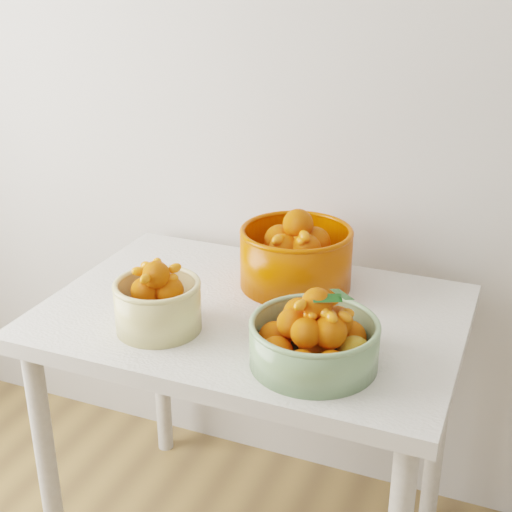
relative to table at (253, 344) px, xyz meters
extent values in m
cube|color=beige|center=(0.43, 0.40, 0.70)|extent=(4.00, 0.04, 2.70)
cube|color=silver|center=(0.00, 0.00, 0.08)|extent=(1.00, 0.70, 0.04)
cylinder|color=silver|center=(-0.44, -0.29, -0.30)|extent=(0.05, 0.05, 0.71)
cylinder|color=silver|center=(-0.44, 0.29, -0.30)|extent=(0.05, 0.05, 0.71)
cylinder|color=silver|center=(0.44, 0.29, -0.30)|extent=(0.05, 0.05, 0.71)
cylinder|color=#D4C17E|center=(-0.16, -0.17, 0.15)|extent=(0.20, 0.20, 0.11)
torus|color=#D4C17E|center=(-0.16, -0.17, 0.21)|extent=(0.20, 0.20, 0.01)
sphere|color=#D1660C|center=(-0.11, -0.17, 0.14)|extent=(0.07, 0.07, 0.07)
sphere|color=#FC5404|center=(-0.17, -0.12, 0.14)|extent=(0.06, 0.06, 0.06)
sphere|color=#FC5404|center=(-0.21, -0.17, 0.14)|extent=(0.07, 0.07, 0.07)
sphere|color=#FC5404|center=(-0.16, -0.22, 0.14)|extent=(0.06, 0.06, 0.06)
sphere|color=#FC5404|center=(-0.16, -0.17, 0.14)|extent=(0.06, 0.06, 0.06)
sphere|color=#FC5404|center=(-0.14, -0.16, 0.19)|extent=(0.07, 0.07, 0.07)
sphere|color=#FC5404|center=(-0.19, -0.18, 0.19)|extent=(0.06, 0.06, 0.06)
sphere|color=#FC5404|center=(-0.16, -0.17, 0.23)|extent=(0.06, 0.06, 0.06)
ellipsoid|color=orange|center=(-0.13, -0.14, 0.24)|extent=(0.04, 0.04, 0.03)
ellipsoid|color=orange|center=(-0.20, -0.19, 0.24)|extent=(0.04, 0.04, 0.03)
ellipsoid|color=orange|center=(-0.20, -0.15, 0.24)|extent=(0.04, 0.04, 0.04)
ellipsoid|color=orange|center=(-0.15, -0.17, 0.24)|extent=(0.04, 0.03, 0.03)
ellipsoid|color=orange|center=(-0.18, -0.13, 0.24)|extent=(0.04, 0.04, 0.03)
ellipsoid|color=orange|center=(-0.16, -0.21, 0.24)|extent=(0.03, 0.03, 0.03)
ellipsoid|color=orange|center=(-0.13, -0.15, 0.22)|extent=(0.04, 0.03, 0.02)
cylinder|color=gray|center=(0.21, -0.18, 0.14)|extent=(0.35, 0.35, 0.09)
torus|color=gray|center=(0.21, -0.18, 0.19)|extent=(0.35, 0.35, 0.01)
sphere|color=#D1660C|center=(0.30, -0.18, 0.14)|extent=(0.07, 0.07, 0.07)
sphere|color=#FC5404|center=(0.27, -0.12, 0.14)|extent=(0.07, 0.07, 0.07)
sphere|color=#FC5404|center=(0.21, -0.09, 0.14)|extent=(0.07, 0.07, 0.07)
sphere|color=#FC5404|center=(0.15, -0.12, 0.14)|extent=(0.07, 0.07, 0.07)
sphere|color=#FC5404|center=(0.13, -0.18, 0.14)|extent=(0.07, 0.07, 0.07)
sphere|color=#FC5404|center=(0.15, -0.24, 0.14)|extent=(0.07, 0.07, 0.07)
sphere|color=#FC5404|center=(0.22, -0.27, 0.14)|extent=(0.06, 0.06, 0.06)
sphere|color=#FC5404|center=(0.27, -0.24, 0.14)|extent=(0.06, 0.06, 0.06)
sphere|color=#FC5404|center=(0.21, -0.18, 0.14)|extent=(0.07, 0.07, 0.07)
sphere|color=#FC5404|center=(0.25, -0.16, 0.19)|extent=(0.07, 0.07, 0.07)
sphere|color=#FC5404|center=(0.21, -0.13, 0.19)|extent=(0.06, 0.06, 0.06)
sphere|color=#FC5404|center=(0.17, -0.16, 0.19)|extent=(0.07, 0.07, 0.07)
sphere|color=#FC5404|center=(0.17, -0.20, 0.19)|extent=(0.06, 0.06, 0.06)
sphere|color=#FC5404|center=(0.21, -0.23, 0.19)|extent=(0.06, 0.06, 0.06)
sphere|color=#FC5404|center=(0.25, -0.20, 0.19)|extent=(0.07, 0.07, 0.07)
sphere|color=#FC5404|center=(0.22, -0.18, 0.24)|extent=(0.07, 0.07, 0.07)
ellipsoid|color=orange|center=(0.28, -0.16, 0.22)|extent=(0.04, 0.03, 0.02)
ellipsoid|color=orange|center=(0.24, -0.20, 0.23)|extent=(0.04, 0.04, 0.03)
ellipsoid|color=orange|center=(0.22, -0.20, 0.22)|extent=(0.03, 0.04, 0.03)
ellipsoid|color=orange|center=(0.21, -0.18, 0.21)|extent=(0.04, 0.03, 0.03)
ellipsoid|color=orange|center=(0.19, -0.20, 0.24)|extent=(0.04, 0.04, 0.03)
ellipsoid|color=orange|center=(0.20, -0.17, 0.21)|extent=(0.04, 0.04, 0.03)
ellipsoid|color=orange|center=(0.23, -0.18, 0.25)|extent=(0.03, 0.03, 0.03)
ellipsoid|color=orange|center=(0.24, -0.17, 0.24)|extent=(0.04, 0.03, 0.03)
ellipsoid|color=orange|center=(0.23, -0.19, 0.21)|extent=(0.04, 0.04, 0.03)
ellipsoid|color=orange|center=(0.21, -0.18, 0.25)|extent=(0.04, 0.04, 0.03)
ellipsoid|color=orange|center=(0.21, -0.19, 0.22)|extent=(0.04, 0.04, 0.02)
ellipsoid|color=orange|center=(0.24, -0.19, 0.22)|extent=(0.04, 0.04, 0.03)
ellipsoid|color=orange|center=(0.24, -0.18, 0.22)|extent=(0.03, 0.03, 0.03)
ellipsoid|color=orange|center=(0.20, -0.12, 0.23)|extent=(0.03, 0.04, 0.03)
ellipsoid|color=orange|center=(0.19, -0.22, 0.25)|extent=(0.04, 0.04, 0.03)
ellipsoid|color=orange|center=(0.28, -0.18, 0.22)|extent=(0.04, 0.03, 0.04)
ellipsoid|color=orange|center=(0.26, -0.21, 0.23)|extent=(0.04, 0.04, 0.03)
cylinder|color=#C13900|center=(0.05, 0.17, 0.17)|extent=(0.34, 0.34, 0.15)
torus|color=#C13900|center=(0.05, 0.17, 0.24)|extent=(0.35, 0.35, 0.01)
sphere|color=#D1660C|center=(0.14, 0.17, 0.15)|extent=(0.08, 0.08, 0.08)
sphere|color=#D1660C|center=(0.10, 0.24, 0.15)|extent=(0.08, 0.08, 0.08)
sphere|color=#FC5404|center=(0.03, 0.26, 0.15)|extent=(0.08, 0.08, 0.08)
sphere|color=#FC5404|center=(-0.03, 0.21, 0.15)|extent=(0.08, 0.08, 0.08)
sphere|color=#FC5404|center=(-0.03, 0.14, 0.15)|extent=(0.09, 0.09, 0.09)
sphere|color=#FC5404|center=(0.03, 0.09, 0.15)|extent=(0.09, 0.09, 0.09)
sphere|color=#FC5404|center=(0.10, 0.10, 0.15)|extent=(0.08, 0.08, 0.08)
sphere|color=#FC5404|center=(0.05, 0.17, 0.15)|extent=(0.08, 0.08, 0.08)
sphere|color=#FC5404|center=(0.09, 0.19, 0.21)|extent=(0.08, 0.08, 0.08)
sphere|color=#FC5404|center=(0.04, 0.22, 0.21)|extent=(0.08, 0.08, 0.08)
sphere|color=#FC5404|center=(0.00, 0.18, 0.21)|extent=(0.08, 0.08, 0.08)
sphere|color=#FC5404|center=(0.03, 0.13, 0.21)|extent=(0.08, 0.08, 0.08)
sphere|color=#FC5404|center=(0.09, 0.14, 0.21)|extent=(0.08, 0.08, 0.08)
sphere|color=#FC5404|center=(0.05, 0.17, 0.27)|extent=(0.08, 0.08, 0.08)
ellipsoid|color=orange|center=(0.09, 0.12, 0.25)|extent=(0.05, 0.05, 0.04)
ellipsoid|color=orange|center=(0.05, 0.17, 0.25)|extent=(0.05, 0.04, 0.04)
ellipsoid|color=orange|center=(0.06, 0.15, 0.23)|extent=(0.04, 0.05, 0.04)
ellipsoid|color=orange|center=(0.05, 0.17, 0.27)|extent=(0.05, 0.05, 0.04)
ellipsoid|color=orange|center=(0.06, 0.20, 0.24)|extent=(0.04, 0.05, 0.04)
ellipsoid|color=orange|center=(0.02, 0.20, 0.24)|extent=(0.05, 0.05, 0.04)
ellipsoid|color=orange|center=(0.08, 0.12, 0.24)|extent=(0.05, 0.05, 0.04)
ellipsoid|color=orange|center=(0.05, 0.23, 0.24)|extent=(0.03, 0.04, 0.04)
ellipsoid|color=orange|center=(0.02, 0.11, 0.24)|extent=(0.05, 0.05, 0.04)
ellipsoid|color=orange|center=(0.09, 0.16, 0.23)|extent=(0.05, 0.05, 0.03)
camera|label=1|loc=(0.59, -1.42, 0.90)|focal=50.00mm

